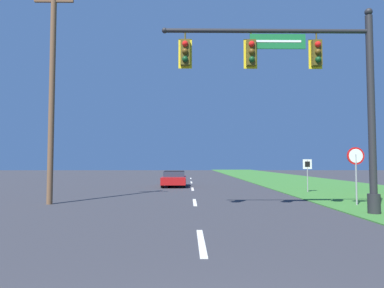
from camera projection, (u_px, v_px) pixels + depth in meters
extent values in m
cube|color=#38752D|center=(303.00, 182.00, 32.13)|extent=(10.00, 110.00, 0.04)
cube|color=silver|center=(201.00, 242.00, 8.05)|extent=(0.16, 2.80, 0.01)
cube|color=silver|center=(195.00, 202.00, 16.03)|extent=(0.16, 2.80, 0.01)
cube|color=silver|center=(193.00, 189.00, 24.02)|extent=(0.16, 2.80, 0.01)
cube|color=silver|center=(191.00, 182.00, 32.01)|extent=(0.16, 2.80, 0.01)
cube|color=silver|center=(191.00, 178.00, 40.00)|extent=(0.16, 2.80, 0.01)
cylinder|color=#232326|center=(374.00, 204.00, 12.33)|extent=(0.44, 0.44, 0.70)
cylinder|color=#232326|center=(371.00, 113.00, 12.51)|extent=(0.26, 0.26, 7.29)
sphere|color=#232326|center=(369.00, 12.00, 12.71)|extent=(0.28, 0.28, 0.28)
cylinder|color=#232326|center=(267.00, 31.00, 12.63)|extent=(7.58, 0.16, 0.16)
sphere|color=#232326|center=(165.00, 31.00, 12.58)|extent=(0.21, 0.21, 0.21)
cube|color=#196B33|center=(278.00, 42.00, 12.61)|extent=(2.06, 0.06, 0.55)
cube|color=white|center=(278.00, 41.00, 12.57)|extent=(1.73, 0.01, 0.08)
cylinder|color=#4C4214|center=(185.00, 35.00, 12.58)|extent=(0.06, 0.06, 0.35)
cube|color=yellow|center=(185.00, 54.00, 12.68)|extent=(0.50, 0.03, 1.11)
cube|color=#4C4214|center=(185.00, 53.00, 12.55)|extent=(0.34, 0.24, 0.95)
sphere|color=red|center=(185.00, 44.00, 12.42)|extent=(0.22, 0.22, 0.22)
sphere|color=#51380F|center=(185.00, 51.00, 12.41)|extent=(0.22, 0.22, 0.22)
sphere|color=#0F3D19|center=(185.00, 59.00, 12.39)|extent=(0.22, 0.22, 0.22)
cylinder|color=#4C4214|center=(251.00, 36.00, 12.61)|extent=(0.06, 0.06, 0.35)
cube|color=yellow|center=(250.00, 54.00, 12.71)|extent=(0.50, 0.03, 1.11)
cube|color=#4C4214|center=(251.00, 53.00, 12.57)|extent=(0.34, 0.24, 0.95)
sphere|color=red|center=(252.00, 44.00, 12.45)|extent=(0.22, 0.22, 0.22)
sphere|color=#51380F|center=(252.00, 52.00, 12.43)|extent=(0.22, 0.22, 0.22)
sphere|color=#0F3D19|center=(252.00, 59.00, 12.42)|extent=(0.22, 0.22, 0.22)
cylinder|color=#4C4214|center=(316.00, 36.00, 12.64)|extent=(0.06, 0.06, 0.35)
cube|color=yellow|center=(315.00, 54.00, 12.74)|extent=(0.50, 0.03, 1.11)
cube|color=#4C4214|center=(317.00, 53.00, 12.60)|extent=(0.34, 0.24, 0.95)
sphere|color=red|center=(318.00, 44.00, 12.48)|extent=(0.22, 0.22, 0.22)
sphere|color=#51380F|center=(318.00, 52.00, 12.46)|extent=(0.22, 0.22, 0.22)
sphere|color=#0F3D19|center=(318.00, 60.00, 12.45)|extent=(0.22, 0.22, 0.22)
cylinder|color=black|center=(185.00, 181.00, 28.10)|extent=(0.22, 0.64, 0.64)
cylinder|color=black|center=(165.00, 181.00, 28.08)|extent=(0.22, 0.64, 0.64)
cylinder|color=black|center=(184.00, 184.00, 25.23)|extent=(0.22, 0.64, 0.64)
cylinder|color=black|center=(162.00, 184.00, 25.22)|extent=(0.22, 0.64, 0.64)
cube|color=#AD1414|center=(174.00, 180.00, 26.67)|extent=(1.83, 4.27, 0.55)
cube|color=#283342|center=(174.00, 174.00, 26.80)|extent=(1.61, 1.80, 0.42)
cube|color=#AD1414|center=(174.00, 172.00, 26.81)|extent=(1.57, 1.76, 0.06)
cube|color=#B71414|center=(173.00, 181.00, 24.57)|extent=(1.67, 0.07, 0.14)
cylinder|color=gray|center=(356.00, 179.00, 14.83)|extent=(0.07, 0.07, 2.20)
cylinder|color=red|center=(356.00, 156.00, 14.89)|extent=(0.76, 0.04, 0.76)
cylinder|color=white|center=(356.00, 156.00, 14.87)|extent=(0.61, 0.01, 0.61)
cylinder|color=gray|center=(308.00, 176.00, 21.17)|extent=(0.06, 0.06, 2.00)
cube|color=white|center=(307.00, 164.00, 21.21)|extent=(0.55, 0.04, 0.60)
cube|color=black|center=(307.00, 164.00, 21.19)|extent=(0.31, 0.01, 0.34)
cylinder|color=brown|center=(52.00, 91.00, 15.63)|extent=(0.26, 0.26, 10.27)
cube|color=brown|center=(54.00, 1.00, 15.86)|extent=(1.80, 0.12, 0.12)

